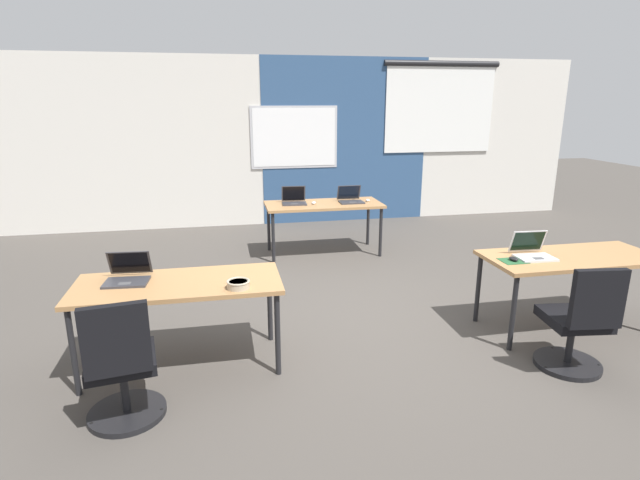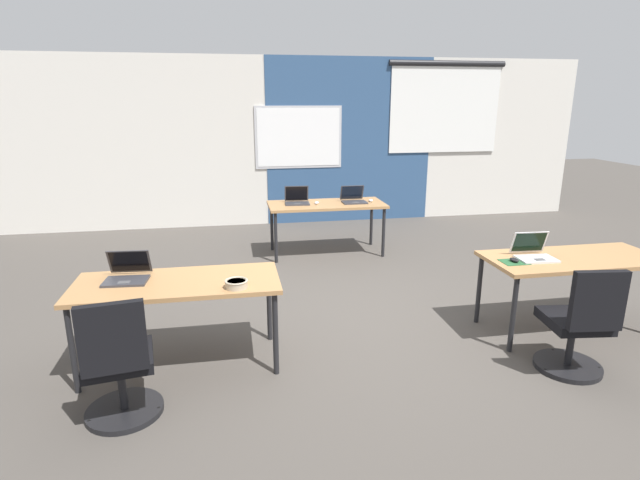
# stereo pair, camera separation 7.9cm
# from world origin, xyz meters

# --- Properties ---
(ground_plane) EXTENTS (24.00, 24.00, 0.00)m
(ground_plane) POSITION_xyz_m (0.00, 0.00, 0.00)
(ground_plane) COLOR #47423D
(back_wall_assembly) EXTENTS (10.00, 0.27, 2.80)m
(back_wall_assembly) POSITION_xyz_m (0.05, 4.20, 1.41)
(back_wall_assembly) COLOR silver
(back_wall_assembly) RESTS_ON ground
(desk_near_left) EXTENTS (1.60, 0.70, 0.72)m
(desk_near_left) POSITION_xyz_m (-1.75, -0.60, 0.66)
(desk_near_left) COLOR #A37547
(desk_near_left) RESTS_ON ground
(desk_near_right) EXTENTS (1.60, 0.70, 0.72)m
(desk_near_right) POSITION_xyz_m (1.75, -0.60, 0.66)
(desk_near_right) COLOR #A37547
(desk_near_right) RESTS_ON ground
(desk_far_center) EXTENTS (1.60, 0.70, 0.72)m
(desk_far_center) POSITION_xyz_m (0.00, 2.20, 0.66)
(desk_far_center) COLOR #A37547
(desk_far_center) RESTS_ON ground
(laptop_far_right) EXTENTS (0.33, 0.32, 0.22)m
(laptop_far_right) POSITION_xyz_m (0.39, 2.21, 0.77)
(laptop_far_right) COLOR #333338
(laptop_far_right) RESTS_ON desk_far_center
(mouse_far_right) EXTENTS (0.08, 0.11, 0.03)m
(mouse_far_right) POSITION_xyz_m (0.64, 2.21, 0.74)
(mouse_far_right) COLOR silver
(mouse_far_right) RESTS_ON desk_far_center
(laptop_near_left_end) EXTENTS (0.35, 0.34, 0.22)m
(laptop_near_left_end) POSITION_xyz_m (-2.14, -0.50, 0.77)
(laptop_near_left_end) COLOR #333338
(laptop_near_left_end) RESTS_ON desk_near_left
(chair_near_left_end) EXTENTS (0.52, 0.57, 0.92)m
(chair_near_left_end) POSITION_xyz_m (-2.09, -1.30, 0.38)
(chair_near_left_end) COLOR black
(chair_near_left_end) RESTS_ON ground
(laptop_near_right_inner) EXTENTS (0.35, 0.32, 0.23)m
(laptop_near_right_inner) POSITION_xyz_m (1.36, -0.56, 0.77)
(laptop_near_right_inner) COLOR silver
(laptop_near_right_inner) RESTS_ON desk_near_right
(mousepad_near_right_inner) EXTENTS (0.22, 0.19, 0.00)m
(mousepad_near_right_inner) POSITION_xyz_m (1.13, -0.64, 0.72)
(mousepad_near_right_inner) COLOR #23512D
(mousepad_near_right_inner) RESTS_ON desk_near_right
(mouse_near_right_inner) EXTENTS (0.07, 0.11, 0.03)m
(mouse_near_right_inner) POSITION_xyz_m (1.13, -0.64, 0.74)
(mouse_near_right_inner) COLOR black
(mouse_near_right_inner) RESTS_ON mousepad_near_right_inner
(chair_near_right_inner) EXTENTS (0.52, 0.56, 0.92)m
(chair_near_right_inner) POSITION_xyz_m (1.31, -1.32, 0.38)
(chair_near_right_inner) COLOR black
(chair_near_right_inner) RESTS_ON ground
(laptop_far_left) EXTENTS (0.35, 0.30, 0.23)m
(laptop_far_left) POSITION_xyz_m (-0.40, 2.26, 0.77)
(laptop_far_left) COLOR #333338
(laptop_far_left) RESTS_ON desk_far_center
(mouse_far_left) EXTENTS (0.09, 0.11, 0.03)m
(mouse_far_left) POSITION_xyz_m (-0.14, 2.18, 0.74)
(mouse_far_left) COLOR silver
(mouse_far_left) RESTS_ON desk_far_center
(snack_bowl) EXTENTS (0.18, 0.18, 0.06)m
(snack_bowl) POSITION_xyz_m (-1.29, -0.83, 0.76)
(snack_bowl) COLOR tan
(snack_bowl) RESTS_ON desk_near_left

